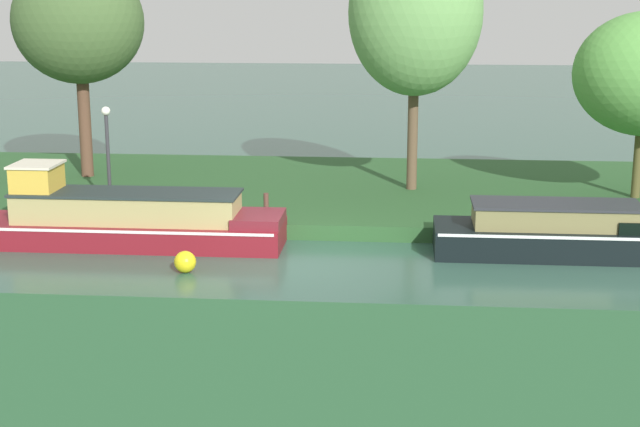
# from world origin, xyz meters

# --- Properties ---
(ground_plane) EXTENTS (120.00, 120.00, 0.00)m
(ground_plane) POSITION_xyz_m (0.00, 0.00, 0.00)
(ground_plane) COLOR #305747
(riverbank_far) EXTENTS (72.00, 10.00, 0.40)m
(riverbank_far) POSITION_xyz_m (0.00, 7.00, 0.20)
(riverbank_far) COLOR #295229
(riverbank_far) RESTS_ON ground_plane
(riverbank_near) EXTENTS (72.00, 10.00, 0.40)m
(riverbank_near) POSITION_xyz_m (0.00, -9.00, 0.20)
(riverbank_near) COLOR #295934
(riverbank_near) RESTS_ON ground_plane
(black_barge) EXTENTS (5.37, 1.86, 1.27)m
(black_barge) POSITION_xyz_m (6.11, 1.20, 0.57)
(black_barge) COLOR black
(black_barge) RESTS_ON ground_plane
(maroon_narrowboat) EXTENTS (9.08, 1.87, 2.03)m
(maroon_narrowboat) POSITION_xyz_m (-4.71, 1.20, 0.61)
(maroon_narrowboat) COLOR maroon
(maroon_narrowboat) RESTS_ON ground_plane
(willow_tree_left) EXTENTS (4.07, 3.35, 6.73)m
(willow_tree_left) POSITION_xyz_m (-7.51, 7.72, 5.20)
(willow_tree_left) COLOR brown
(willow_tree_left) RESTS_ON riverbank_far
(willow_tree_centre) EXTENTS (3.78, 3.32, 7.50)m
(willow_tree_centre) POSITION_xyz_m (2.76, 6.23, 5.54)
(willow_tree_centre) COLOR brown
(willow_tree_centre) RESTS_ON riverbank_far
(lamp_post) EXTENTS (0.24, 0.24, 2.77)m
(lamp_post) POSITION_xyz_m (-5.41, 3.44, 2.15)
(lamp_post) COLOR #333338
(lamp_post) RESTS_ON riverbank_far
(mooring_post_near) EXTENTS (0.13, 0.13, 0.67)m
(mooring_post_near) POSITION_xyz_m (-1.02, 2.63, 0.74)
(mooring_post_near) COLOR brown
(mooring_post_near) RESTS_ON riverbank_far
(channel_buoy) EXTENTS (0.50, 0.50, 0.50)m
(channel_buoy) POSITION_xyz_m (-2.34, -1.02, 0.25)
(channel_buoy) COLOR yellow
(channel_buoy) RESTS_ON ground_plane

